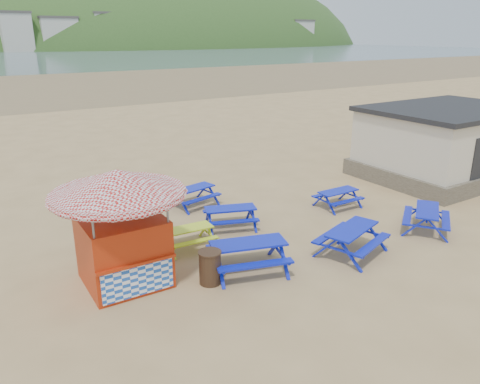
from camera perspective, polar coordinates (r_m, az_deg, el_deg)
ground at (r=15.71m, az=4.06°, el=-4.72°), size 400.00×400.00×0.00m
wet_sand at (r=67.36m, az=-25.64°, el=11.70°), size 400.00×400.00×0.00m
picnic_table_blue_a at (r=17.88m, az=-5.75°, el=-0.56°), size 1.94×1.68×0.71m
picnic_table_blue_b at (r=15.81m, az=-1.17°, el=-3.12°), size 2.06×1.86×0.71m
picnic_table_blue_c at (r=18.03m, az=11.83°, el=-0.81°), size 1.58×1.28×0.66m
picnic_table_blue_d at (r=12.98m, az=1.02°, el=-7.86°), size 2.45×2.19×0.86m
picnic_table_blue_e at (r=14.31m, az=13.42°, el=-5.83°), size 2.38×2.14×0.83m
picnic_table_blue_f at (r=16.75m, az=21.75°, el=-3.16°), size 2.30×2.22×0.75m
picnic_table_yellow at (r=14.46m, az=-6.38°, el=-5.55°), size 1.61×1.33×0.64m
ice_cream_kiosk at (r=12.21m, az=-14.41°, el=-2.49°), size 3.51×3.51×3.09m
litter_bin at (r=12.39m, az=-3.68°, el=-9.12°), size 0.62×0.62×0.91m
amenity_block at (r=23.37m, az=23.88°, el=5.62°), size 7.40×5.40×3.15m
headland_town at (r=261.09m, az=-10.72°, el=14.96°), size 264.00×144.00×108.00m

